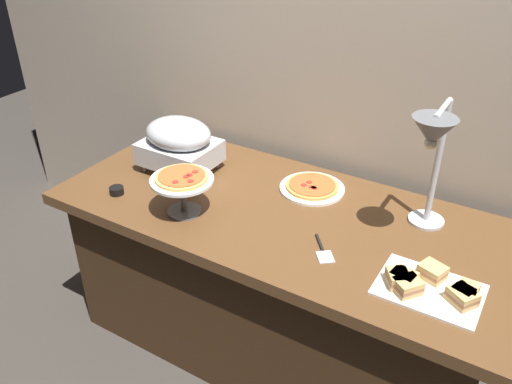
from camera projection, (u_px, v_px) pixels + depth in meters
name	position (u px, v px, depth m)	size (l,w,h in m)	color
ground_plane	(277.00, 342.00, 2.56)	(8.00, 8.00, 0.00)	#38332D
back_wall	(339.00, 72.00, 2.31)	(4.40, 0.04, 2.40)	tan
buffet_table	(279.00, 281.00, 2.36)	(1.90, 0.84, 0.76)	brown
chafing_dish	(179.00, 142.00, 2.40)	(0.33, 0.26, 0.25)	#B7BABF
heat_lamp	(433.00, 143.00, 1.78)	(0.15, 0.33, 0.52)	#B7BABF
pizza_plate_front	(312.00, 187.00, 2.30)	(0.28, 0.28, 0.03)	white
pizza_plate_center	(182.00, 183.00, 2.08)	(0.25, 0.25, 0.18)	#595B60
sandwich_platter	(430.00, 286.00, 1.73)	(0.34, 0.24, 0.06)	white
sauce_cup_near	(117.00, 190.00, 2.27)	(0.06, 0.06, 0.03)	black
serving_spatula	(322.00, 250.00, 1.93)	(0.13, 0.15, 0.01)	#B7BABF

